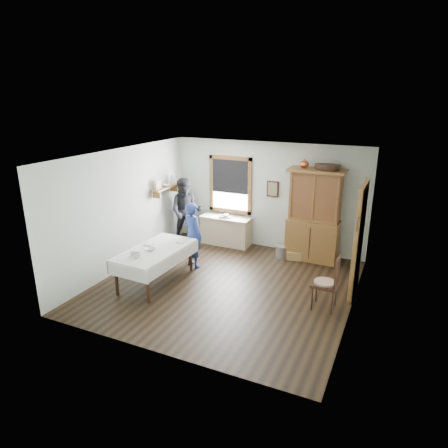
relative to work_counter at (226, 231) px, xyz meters
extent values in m
cube|color=black|center=(1.00, -2.19, -0.37)|extent=(5.00, 5.00, 0.01)
cube|color=silver|center=(1.00, -2.19, 2.32)|extent=(5.00, 5.00, 0.01)
cube|color=beige|center=(1.00, 0.31, 0.97)|extent=(5.00, 0.01, 2.70)
cube|color=beige|center=(1.00, -4.69, 0.97)|extent=(5.00, 0.01, 2.70)
cube|color=beige|center=(-1.50, -2.19, 0.97)|extent=(0.01, 5.00, 2.70)
cube|color=beige|center=(3.50, -2.19, 0.97)|extent=(0.01, 5.00, 2.70)
cube|color=white|center=(0.00, 0.30, 1.17)|extent=(1.00, 0.02, 1.30)
cube|color=brown|center=(0.00, 0.27, 1.87)|extent=(1.18, 0.06, 0.09)
cube|color=brown|center=(0.00, 0.27, 0.48)|extent=(1.18, 0.06, 0.09)
cube|color=brown|center=(-0.54, 0.27, 1.17)|extent=(0.09, 0.06, 1.48)
cube|color=brown|center=(0.55, 0.27, 1.17)|extent=(0.09, 0.06, 1.48)
cube|color=black|center=(0.00, 0.25, 1.39)|extent=(0.98, 0.03, 0.86)
cube|color=#4D4337|center=(3.47, -1.34, 0.67)|extent=(0.03, 0.90, 2.10)
cube|color=brown|center=(3.44, -1.85, 0.67)|extent=(0.08, 0.12, 2.10)
cube|color=brown|center=(3.44, -0.83, 0.67)|extent=(0.08, 0.12, 2.10)
cube|color=brown|center=(3.44, -1.34, 1.78)|extent=(0.08, 1.14, 0.12)
cube|color=brown|center=(-1.37, -0.69, 1.17)|extent=(0.24, 1.00, 0.04)
cube|color=brown|center=(-1.37, -1.09, 1.07)|extent=(0.22, 0.03, 0.18)
cube|color=brown|center=(-1.37, -0.29, 1.07)|extent=(0.22, 0.03, 0.18)
cube|color=tan|center=(-1.37, -0.99, 1.30)|extent=(0.03, 0.22, 0.24)
cylinder|color=silver|center=(-1.37, -0.34, 1.30)|extent=(0.12, 0.12, 0.22)
cube|color=#362013|center=(1.15, 0.27, 1.17)|extent=(0.30, 0.04, 0.40)
torus|color=black|center=(3.45, -1.89, 1.34)|extent=(0.01, 0.27, 0.27)
cube|color=tan|center=(0.00, 0.00, 0.00)|extent=(1.32, 0.50, 0.75)
cube|color=brown|center=(2.28, -0.03, 0.72)|extent=(1.29, 0.62, 2.19)
cube|color=silver|center=(-0.40, -2.65, 0.00)|extent=(1.05, 1.90, 0.75)
cube|color=#362013|center=(3.03, -2.25, 0.16)|extent=(0.51, 0.51, 1.07)
cube|color=#9E9FA6|center=(1.60, -0.25, -0.23)|extent=(0.30, 0.30, 0.30)
cube|color=#A8774C|center=(1.91, -0.22, -0.28)|extent=(0.39, 0.31, 0.20)
imported|color=navy|center=(-0.10, -1.59, 0.32)|extent=(0.60, 0.51, 1.40)
imported|color=black|center=(-0.99, -0.34, 0.43)|extent=(0.96, 0.86, 1.62)
imported|color=silver|center=(-0.46, -3.18, 0.42)|extent=(0.15, 0.15, 0.11)
imported|color=silver|center=(-0.59, -3.14, 0.41)|extent=(0.12, 0.12, 0.09)
imported|color=silver|center=(-0.44, -2.74, 0.39)|extent=(0.21, 0.21, 0.05)
imported|color=#7B6F52|center=(-0.02, -0.05, 0.39)|extent=(0.22, 0.25, 0.02)
imported|color=silver|center=(-0.06, -0.09, 0.41)|extent=(0.25, 0.25, 0.06)
imported|color=silver|center=(-1.37, -0.64, 1.22)|extent=(0.22, 0.22, 0.05)
camera|label=1|loc=(4.12, -9.01, 3.42)|focal=32.00mm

